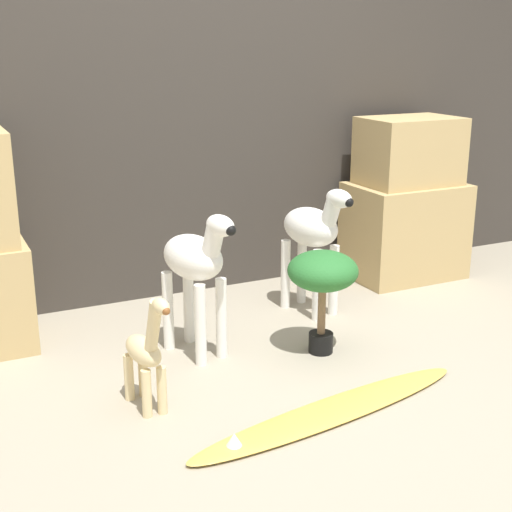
{
  "coord_description": "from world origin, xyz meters",
  "views": [
    {
      "loc": [
        -1.37,
        -2.43,
        1.42
      ],
      "look_at": [
        0.09,
        0.6,
        0.39
      ],
      "focal_mm": 50.0,
      "sensor_mm": 36.0,
      "label": 1
    }
  ],
  "objects_px": {
    "zebra_right": "(313,234)",
    "potted_palm_front": "(323,276)",
    "surfboard": "(330,412)",
    "zebra_left": "(196,265)",
    "giraffe_figurine": "(146,353)"
  },
  "relations": [
    {
      "from": "zebra_right",
      "to": "potted_palm_front",
      "type": "xyz_separation_m",
      "value": [
        -0.22,
        -0.47,
        -0.06
      ]
    },
    {
      "from": "potted_palm_front",
      "to": "zebra_left",
      "type": "bearing_deg",
      "value": 156.32
    },
    {
      "from": "zebra_right",
      "to": "giraffe_figurine",
      "type": "bearing_deg",
      "value": -150.13
    },
    {
      "from": "zebra_right",
      "to": "giraffe_figurine",
      "type": "relative_size",
      "value": 1.36
    },
    {
      "from": "giraffe_figurine",
      "to": "zebra_right",
      "type": "bearing_deg",
      "value": 29.87
    },
    {
      "from": "zebra_left",
      "to": "surfboard",
      "type": "distance_m",
      "value": 0.91
    },
    {
      "from": "potted_palm_front",
      "to": "surfboard",
      "type": "height_order",
      "value": "potted_palm_front"
    },
    {
      "from": "surfboard",
      "to": "zebra_left",
      "type": "bearing_deg",
      "value": 108.98
    },
    {
      "from": "potted_palm_front",
      "to": "giraffe_figurine",
      "type": "bearing_deg",
      "value": -169.33
    },
    {
      "from": "zebra_right",
      "to": "giraffe_figurine",
      "type": "height_order",
      "value": "zebra_right"
    },
    {
      "from": "zebra_left",
      "to": "surfboard",
      "type": "bearing_deg",
      "value": -71.02
    },
    {
      "from": "zebra_left",
      "to": "surfboard",
      "type": "xyz_separation_m",
      "value": [
        0.26,
        -0.76,
        -0.42
      ]
    },
    {
      "from": "zebra_left",
      "to": "potted_palm_front",
      "type": "distance_m",
      "value": 0.58
    },
    {
      "from": "potted_palm_front",
      "to": "surfboard",
      "type": "relative_size",
      "value": 0.37
    },
    {
      "from": "surfboard",
      "to": "giraffe_figurine",
      "type": "bearing_deg",
      "value": 150.31
    }
  ]
}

